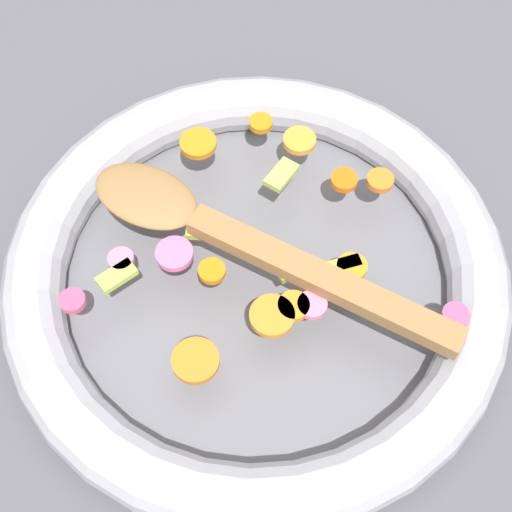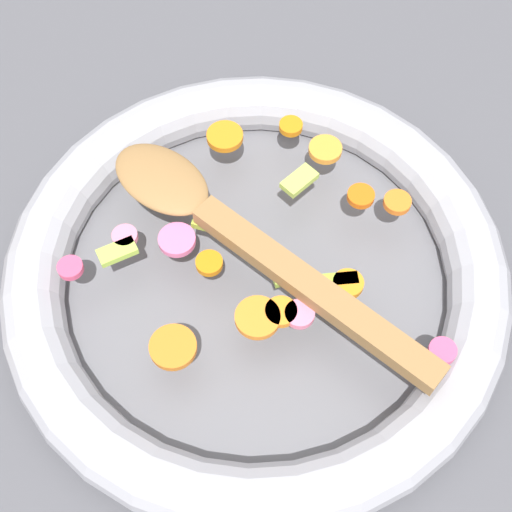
% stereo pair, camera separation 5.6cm
% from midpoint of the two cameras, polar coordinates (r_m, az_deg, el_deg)
% --- Properties ---
extents(ground_plane, '(4.00, 4.00, 0.00)m').
position_cam_midpoint_polar(ground_plane, '(0.60, 2.65, -2.62)').
color(ground_plane, '#4C4C51').
extents(skillet, '(0.41, 0.41, 0.05)m').
position_cam_midpoint_polar(skillet, '(0.58, 2.73, -1.62)').
color(skillet, slate).
rests_on(skillet, ground_plane).
extents(chopped_vegetables, '(0.27, 0.29, 0.01)m').
position_cam_midpoint_polar(chopped_vegetables, '(0.56, 2.32, 0.88)').
color(chopped_vegetables, orange).
rests_on(chopped_vegetables, skillet).
extents(wooden_spoon, '(0.29, 0.19, 0.01)m').
position_cam_midpoint_polar(wooden_spoon, '(0.55, 1.00, 1.80)').
color(wooden_spoon, olive).
rests_on(wooden_spoon, chopped_vegetables).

